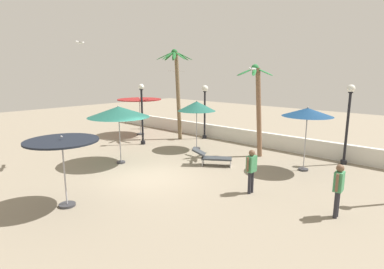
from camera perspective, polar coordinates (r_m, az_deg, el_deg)
name	(u,v)px	position (r m, az deg, el deg)	size (l,w,h in m)	color
ground_plane	(147,177)	(13.26, -8.35, -7.76)	(56.00, 56.00, 0.00)	gray
boundary_wall	(250,137)	(19.09, 10.69, -0.52)	(25.20, 0.30, 0.87)	silver
patio_umbrella_0	(139,101)	(21.77, -9.66, 6.10)	(2.99, 2.99, 2.59)	#333338
patio_umbrella_1	(119,112)	(14.95, -13.37, 4.07)	(2.91, 2.91, 2.79)	#333338
patio_umbrella_2	(307,113)	(14.31, 20.50, 3.78)	(2.17, 2.17, 2.86)	#333338
patio_umbrella_3	(197,106)	(17.31, 0.86, 5.20)	(2.13, 2.13, 2.77)	#333338
patio_umbrella_4	(62,146)	(10.62, -22.81, -1.94)	(2.27, 2.27, 2.37)	#333338
palm_tree_0	(258,99)	(16.25, 11.99, 6.46)	(2.07, 1.99, 4.72)	brown
palm_tree_1	(177,82)	(20.11, -2.79, 9.61)	(2.35, 2.36, 5.75)	brown
lamp_post_0	(348,116)	(16.12, 26.83, 2.98)	(0.36, 0.36, 3.77)	black
lamp_post_1	(142,110)	(18.77, -9.20, 4.51)	(0.33, 0.33, 3.64)	black
lamp_post_2	(205,103)	(20.17, 2.37, 5.74)	(0.41, 0.41, 3.50)	black
lounge_chair_0	(212,157)	(14.60, 3.68, -4.18)	(1.85, 1.48, 0.82)	#B7B7BC
guest_0	(338,186)	(10.31, 25.38, -8.51)	(0.27, 0.56, 1.67)	#26262D
guest_1	(251,167)	(11.35, 10.88, -5.95)	(0.26, 0.56, 1.62)	#26262D
seagull_0	(80,42)	(15.22, -19.92, 15.68)	(1.09, 0.60, 0.14)	white
seagull_1	(176,71)	(24.12, -2.91, 11.58)	(0.92, 1.11, 0.16)	white
seagull_2	(253,69)	(15.66, 11.11, 11.80)	(0.71, 0.91, 0.14)	white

